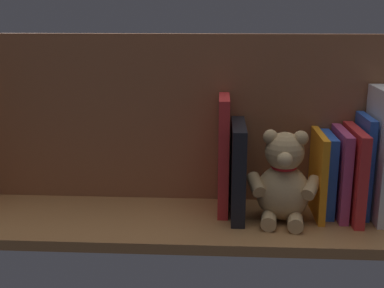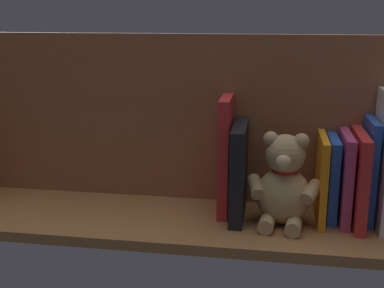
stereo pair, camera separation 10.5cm
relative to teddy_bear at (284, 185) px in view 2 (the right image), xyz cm
name	(u,v)px [view 2 (the right image)]	position (x,y,z in cm)	size (l,w,h in cm)	color
ground_plane	(192,221)	(19.22, -0.64, -9.72)	(112.64, 27.53, 2.20)	#9E6B3D
shelf_back_panel	(200,119)	(19.22, -12.16, 10.53)	(112.64, 1.50, 38.30)	#945938
book_2	(369,171)	(-17.46, -5.18, 2.23)	(1.66, 11.66, 21.69)	blue
book_3	(358,179)	(-15.04, -3.01, 1.07)	(2.09, 15.99, 19.38)	red
book_4	(344,178)	(-12.50, -4.09, 0.78)	(1.89, 13.83, 18.78)	#B23F72
book_5	(331,178)	(-10.03, -5.20, 0.17)	(1.94, 11.62, 17.57)	blue
book_6	(321,178)	(-7.80, -3.85, 0.46)	(1.44, 14.32, 18.15)	orange
teddy_bear	(284,185)	(0.00, 0.00, 0.00)	(15.79, 13.37, 19.58)	tan
book_7	(239,171)	(9.47, -2.86, 1.48)	(2.87, 16.30, 20.19)	black
book_8	(225,156)	(12.59, -4.90, 4.18)	(2.27, 12.22, 25.60)	red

